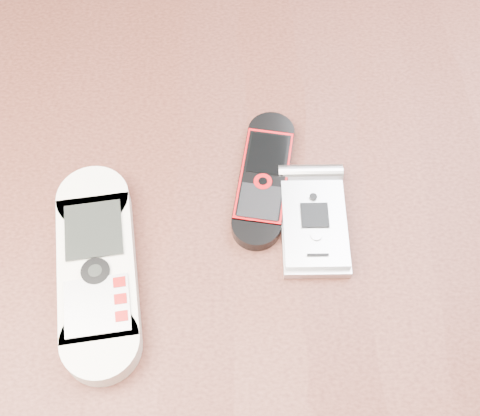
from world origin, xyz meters
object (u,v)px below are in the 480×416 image
Objects in this scene: table at (235,266)px; nokia_white at (97,268)px; motorola_razr at (314,222)px; nokia_black_red at (264,178)px.

nokia_white is at bearing -153.12° from table.
motorola_razr is (0.17, 0.04, -0.00)m from nokia_white.
nokia_black_red is 1.28× the size of motorola_razr.
table is 6.54× the size of nokia_white.
table is at bearing -120.07° from nokia_black_red.
nokia_white reaches higher than motorola_razr.
nokia_white is at bearing -167.15° from motorola_razr.
motorola_razr is at bearing -10.80° from table.
motorola_razr is at bearing 5.13° from nokia_white.
nokia_white is at bearing -138.19° from nokia_black_red.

